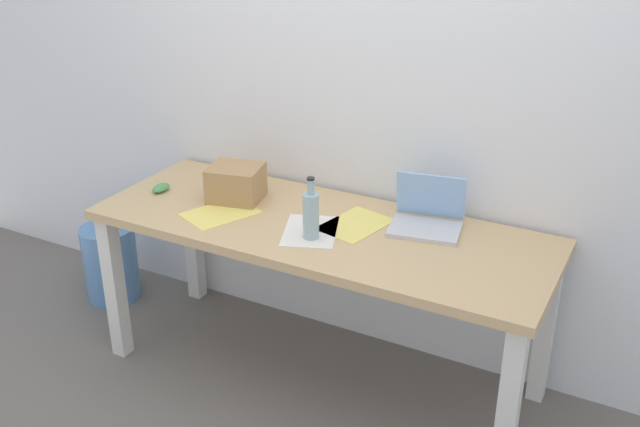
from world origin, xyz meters
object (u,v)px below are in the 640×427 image
at_px(water_cooler_jug, 111,262).
at_px(laptop_right, 427,217).
at_px(desk, 320,245).
at_px(cardboard_box, 236,183).
at_px(computer_mouse, 161,188).
at_px(beer_bottle, 311,214).

bearing_deg(water_cooler_jug, laptop_right, 3.29).
height_order(desk, cardboard_box, cardboard_box).
distance_m(desk, water_cooler_jug, 1.37).
bearing_deg(laptop_right, cardboard_box, -172.05).
height_order(computer_mouse, water_cooler_jug, computer_mouse).
relative_size(desk, laptop_right, 6.05).
xyz_separation_m(computer_mouse, water_cooler_jug, (-0.49, 0.11, -0.56)).
bearing_deg(laptop_right, desk, -156.20).
xyz_separation_m(desk, water_cooler_jug, (-1.29, 0.08, -0.45)).
xyz_separation_m(desk, computer_mouse, (-0.80, -0.03, 0.11)).
relative_size(laptop_right, beer_bottle, 1.24).
xyz_separation_m(beer_bottle, water_cooler_jug, (-1.32, 0.20, -0.65)).
bearing_deg(cardboard_box, computer_mouse, -166.14).
height_order(desk, beer_bottle, beer_bottle).
distance_m(desk, computer_mouse, 0.81).
distance_m(beer_bottle, computer_mouse, 0.84).
distance_m(desk, beer_bottle, 0.24).
bearing_deg(desk, beer_bottle, -78.36).
relative_size(desk, beer_bottle, 7.47).
height_order(cardboard_box, water_cooler_jug, cardboard_box).
bearing_deg(desk, cardboard_box, 172.76).
distance_m(desk, cardboard_box, 0.48).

